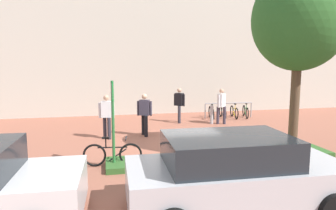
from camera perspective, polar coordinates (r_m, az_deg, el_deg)
name	(u,v)px	position (r m, az deg, el deg)	size (l,w,h in m)	color
ground_plane	(178,144)	(11.02, 1.83, -7.39)	(60.00, 60.00, 0.00)	#9E5B47
building_facade	(148,27)	(17.86, -3.85, 14.64)	(28.00, 1.20, 10.00)	beige
planter_strip	(223,157)	(9.36, 10.46, -9.82)	(7.00, 1.10, 0.16)	#336028
tree_sidewalk	(300,20)	(9.91, 23.84, 14.66)	(2.77, 2.77, 5.74)	brown
parking_sign_post	(113,112)	(8.33, -10.51, -1.25)	(0.08, 0.36, 2.45)	#2D7238
bike_at_sign	(113,154)	(8.76, -10.52, -9.24)	(1.67, 0.42, 0.86)	black
bike_rack_cluster	(228,111)	(16.39, 11.49, -1.22)	(2.66, 1.58, 0.83)	#99999E
bollard_steel	(212,115)	(14.61, 8.35, -1.85)	(0.16, 0.16, 0.90)	#ADADB2
person_suited_navy	(179,103)	(14.72, 2.17, 0.40)	(0.46, 0.48, 1.72)	#2D2D38
person_shirt_white	(107,114)	(11.77, -11.66, -1.66)	(0.61, 0.36, 1.72)	#2D2D38
person_suited_dark	(145,112)	(12.03, -4.51, -1.32)	(0.58, 0.49, 1.72)	black
person_casual_tan	(221,104)	(14.58, 10.17, 0.21)	(0.49, 0.44, 1.72)	#383342
car_silver_sedan	(234,174)	(6.16, 12.55, -12.79)	(4.35, 2.12, 1.54)	#B7B7BC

